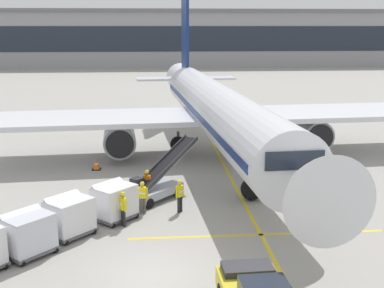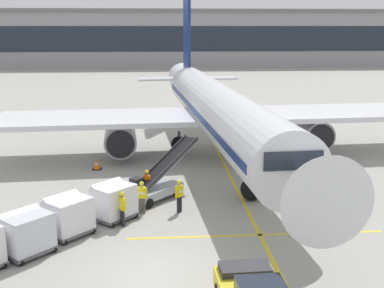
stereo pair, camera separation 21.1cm
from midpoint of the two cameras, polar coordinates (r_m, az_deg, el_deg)
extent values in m
plane|color=#9E9B93|center=(20.21, -4.24, -14.66)|extent=(600.00, 600.00, 0.00)
cylinder|color=silver|center=(36.53, 3.23, 3.87)|extent=(5.84, 32.36, 3.65)
cube|color=navy|center=(36.53, 3.23, 3.87)|extent=(5.79, 31.08, 0.44)
cone|color=silver|center=(19.75, 13.47, -4.76)|extent=(3.71, 3.88, 3.47)
cone|color=silver|center=(55.10, -0.67, 7.40)|extent=(3.49, 6.04, 3.10)
cube|color=silver|center=(36.74, -9.97, 2.88)|extent=(15.69, 7.47, 0.36)
cylinder|color=#93969E|center=(36.35, -8.03, 0.73)|extent=(2.54, 4.33, 2.26)
cylinder|color=black|center=(34.26, -8.01, -0.05)|extent=(1.93, 0.25, 1.92)
cube|color=silver|center=(39.85, 14.90, 3.45)|extent=(15.69, 7.47, 0.36)
cylinder|color=#93969E|center=(39.06, 13.52, 1.37)|extent=(2.54, 4.33, 2.26)
cylinder|color=black|center=(37.12, 14.72, 0.68)|extent=(1.93, 0.25, 1.92)
cube|color=navy|center=(53.35, -0.48, 12.89)|extent=(0.54, 3.87, 9.66)
cube|color=silver|center=(53.34, -0.42, 7.50)|extent=(10.55, 3.28, 0.20)
cube|color=#1E2633|center=(21.89, 11.13, -1.37)|extent=(2.66, 1.81, 0.80)
cylinder|color=#47474C|center=(27.92, 7.05, -4.14)|extent=(0.22, 0.22, 1.02)
sphere|color=black|center=(28.07, 7.02, -5.13)|extent=(1.25, 1.25, 1.25)
cylinder|color=#47474C|center=(38.12, -1.33, 0.72)|extent=(0.22, 0.22, 1.02)
sphere|color=black|center=(38.23, -1.33, -0.03)|extent=(1.25, 1.25, 1.25)
cylinder|color=#47474C|center=(39.13, 6.65, 0.96)|extent=(0.22, 0.22, 1.02)
sphere|color=black|center=(39.24, 6.63, 0.24)|extent=(1.25, 1.25, 1.25)
cube|color=#A3A8B2|center=(28.03, -4.23, -5.36)|extent=(3.47, 3.60, 0.44)
cube|color=black|center=(27.44, -6.12, -4.57)|extent=(0.82, 0.82, 0.70)
cylinder|color=#333338|center=(27.89, -5.15, -4.14)|extent=(0.08, 0.08, 0.80)
cube|color=#A3A8B2|center=(28.49, -2.69, -2.31)|extent=(3.88, 4.17, 2.29)
cube|color=black|center=(28.46, -2.69, -2.13)|extent=(3.68, 3.97, 2.14)
cube|color=#333338|center=(28.18, -2.01, -2.22)|extent=(3.22, 3.56, 2.32)
cube|color=#333338|center=(28.74, -3.36, -1.93)|extent=(3.22, 3.56, 2.32)
cylinder|color=black|center=(28.50, -1.51, -5.48)|extent=(0.52, 0.55, 0.56)
cylinder|color=black|center=(29.40, -3.74, -4.90)|extent=(0.52, 0.55, 0.56)
cylinder|color=black|center=(26.80, -4.75, -6.76)|extent=(0.52, 0.55, 0.56)
cylinder|color=black|center=(27.77, -7.01, -6.09)|extent=(0.52, 0.55, 0.56)
cube|color=#515156|center=(25.57, -8.61, -8.06)|extent=(2.54, 2.55, 0.12)
cylinder|color=#4C4C51|center=(24.76, -10.94, -8.91)|extent=(0.53, 0.56, 0.07)
cube|color=silver|center=(25.29, -8.67, -6.35)|extent=(2.40, 2.41, 1.50)
cube|color=silver|center=(25.41, -9.34, -5.02)|extent=(1.87, 1.91, 0.74)
cube|color=silver|center=(24.70, -10.34, -6.91)|extent=(1.06, 1.01, 1.38)
sphere|color=black|center=(25.59, -10.97, -8.28)|extent=(0.30, 0.30, 0.30)
sphere|color=black|center=(24.63, -8.92, -9.08)|extent=(0.30, 0.30, 0.30)
sphere|color=black|center=(26.56, -8.31, -7.35)|extent=(0.30, 0.30, 0.30)
sphere|color=black|center=(25.63, -6.23, -8.07)|extent=(0.30, 0.30, 0.30)
cube|color=#515156|center=(24.13, -13.54, -9.63)|extent=(2.54, 2.55, 0.12)
cylinder|color=#4C4C51|center=(23.43, -16.20, -10.54)|extent=(0.53, 0.56, 0.07)
cube|color=silver|center=(23.83, -13.65, -7.83)|extent=(2.40, 2.41, 1.50)
cube|color=silver|center=(23.97, -14.32, -6.41)|extent=(1.87, 1.91, 0.74)
cube|color=silver|center=(23.32, -15.55, -8.44)|extent=(1.06, 1.01, 1.38)
sphere|color=black|center=(24.25, -16.04, -9.82)|extent=(0.30, 0.30, 0.30)
sphere|color=black|center=(23.22, -14.09, -10.77)|extent=(0.30, 0.30, 0.30)
sphere|color=black|center=(25.10, -13.02, -8.83)|extent=(0.30, 0.30, 0.30)
sphere|color=black|center=(24.11, -11.01, -9.67)|extent=(0.30, 0.30, 0.30)
cube|color=#515156|center=(22.74, -17.91, -11.40)|extent=(2.54, 2.55, 0.12)
cube|color=silver|center=(22.42, -18.06, -9.52)|extent=(2.40, 2.41, 1.50)
cube|color=silver|center=(22.56, -18.73, -7.99)|extent=(1.87, 1.91, 0.74)
cube|color=silver|center=(21.97, -20.20, -10.17)|extent=(1.06, 1.01, 1.38)
sphere|color=black|center=(22.94, -20.55, -11.56)|extent=(0.30, 0.30, 0.30)
sphere|color=black|center=(21.86, -18.69, -12.67)|extent=(0.30, 0.30, 0.30)
sphere|color=black|center=(23.68, -17.17, -10.49)|extent=(0.30, 0.30, 0.30)
sphere|color=black|center=(22.64, -15.21, -11.49)|extent=(0.30, 0.30, 0.30)
sphere|color=black|center=(21.86, -20.43, -12.82)|extent=(0.30, 0.30, 0.30)
cube|color=#28282D|center=(18.22, 6.42, -13.96)|extent=(1.82, 1.04, 0.24)
cylinder|color=#514C42|center=(26.06, -5.28, -7.02)|extent=(0.15, 0.15, 0.86)
cylinder|color=#514C42|center=(26.06, -5.68, -7.03)|extent=(0.15, 0.15, 0.86)
cube|color=yellow|center=(25.82, -5.52, -5.53)|extent=(0.39, 0.25, 0.58)
cube|color=white|center=(25.70, -5.51, -5.62)|extent=(0.34, 0.02, 0.08)
sphere|color=#9E7051|center=(25.69, -5.54, -4.67)|extent=(0.21, 0.21, 0.21)
sphere|color=yellow|center=(25.67, -5.54, -4.52)|extent=(0.23, 0.23, 0.23)
cylinder|color=yellow|center=(25.83, -4.98, -5.62)|extent=(0.09, 0.09, 0.56)
cylinder|color=yellow|center=(25.83, -6.05, -5.65)|extent=(0.09, 0.09, 0.56)
cylinder|color=black|center=(24.57, -7.61, -8.38)|extent=(0.15, 0.15, 0.86)
cylinder|color=black|center=(24.73, -7.76, -8.24)|extent=(0.15, 0.15, 0.86)
cube|color=yellow|center=(24.39, -7.74, -6.74)|extent=(0.38, 0.45, 0.58)
cube|color=white|center=(24.35, -8.01, -6.79)|extent=(0.15, 0.31, 0.08)
sphere|color=#9E7051|center=(24.25, -7.77, -5.83)|extent=(0.21, 0.21, 0.21)
sphere|color=yellow|center=(24.23, -7.77, -5.68)|extent=(0.23, 0.23, 0.23)
cylinder|color=yellow|center=(24.20, -7.52, -7.02)|extent=(0.09, 0.09, 0.56)
cylinder|color=yellow|center=(24.62, -7.94, -6.67)|extent=(0.09, 0.09, 0.56)
cylinder|color=black|center=(26.23, -1.10, -6.83)|extent=(0.15, 0.15, 0.86)
cylinder|color=black|center=(26.10, -1.36, -6.93)|extent=(0.15, 0.15, 0.86)
cube|color=yellow|center=(25.92, -1.23, -5.39)|extent=(0.44, 0.44, 0.58)
cube|color=white|center=(25.84, -1.03, -5.45)|extent=(0.25, 0.25, 0.08)
sphere|color=tan|center=(25.79, -1.24, -4.53)|extent=(0.21, 0.21, 0.21)
sphere|color=yellow|center=(25.77, -1.24, -4.38)|extent=(0.23, 0.23, 0.23)
cylinder|color=yellow|center=(26.11, -0.88, -5.36)|extent=(0.09, 0.09, 0.56)
cylinder|color=yellow|center=(25.77, -1.59, -5.62)|extent=(0.09, 0.09, 0.56)
cylinder|color=#333847|center=(28.08, -5.04, -5.50)|extent=(0.15, 0.15, 0.86)
cylinder|color=#333847|center=(27.95, -4.79, -5.58)|extent=(0.15, 0.15, 0.86)
cube|color=orange|center=(27.79, -4.94, -4.14)|extent=(0.43, 0.44, 0.58)
cube|color=white|center=(27.87, -4.75, -4.08)|extent=(0.24, 0.26, 0.08)
sphere|color=brown|center=(27.67, -4.96, -3.33)|extent=(0.21, 0.21, 0.21)
sphere|color=yellow|center=(27.65, -4.96, -3.19)|extent=(0.23, 0.23, 0.23)
cylinder|color=orange|center=(27.97, -5.27, -4.12)|extent=(0.09, 0.09, 0.56)
cylinder|color=orange|center=(27.63, -4.61, -4.34)|extent=(0.09, 0.09, 0.56)
cube|color=black|center=(34.41, -10.62, -2.82)|extent=(0.60, 0.60, 0.05)
cone|color=orange|center=(34.32, -10.64, -2.27)|extent=(0.48, 0.48, 0.63)
cylinder|color=white|center=(34.31, -10.65, -2.22)|extent=(0.26, 0.26, 0.08)
cube|color=yellow|center=(37.28, 3.40, -1.38)|extent=(0.20, 110.00, 0.01)
cube|color=yellow|center=(23.78, 7.64, -10.26)|extent=(12.00, 0.20, 0.01)
cube|color=#939399|center=(124.78, -1.92, 11.88)|extent=(130.97, 19.94, 12.45)
cube|color=#1E2633|center=(114.76, -1.71, 11.91)|extent=(127.04, 0.10, 5.60)
cube|color=slate|center=(122.79, -1.91, 14.93)|extent=(129.66, 16.95, 0.70)
camera|label=1|loc=(0.11, -89.79, 0.05)|focal=46.71mm
camera|label=2|loc=(0.11, 90.21, -0.05)|focal=46.71mm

